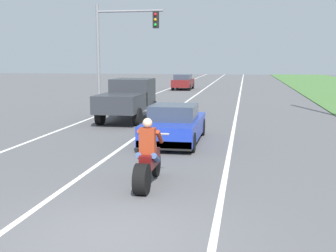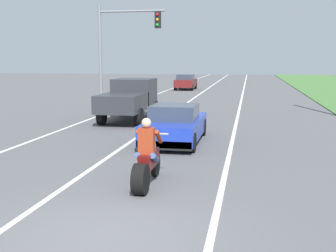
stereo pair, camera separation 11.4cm
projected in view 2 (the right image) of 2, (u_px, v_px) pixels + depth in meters
ground_plane at (103, 235)px, 7.35m from camera, size 160.00×160.00×0.00m
lane_stripe_left_solid at (125, 106)px, 27.76m from camera, size 0.14×120.00×0.01m
lane_stripe_right_solid at (240, 108)px, 26.45m from camera, size 0.14×120.00×0.01m
lane_stripe_centre_dashed at (181, 107)px, 27.10m from camera, size 0.14×120.00×0.01m
motorcycle_with_rider at (147, 162)px, 10.05m from camera, size 0.70×2.21×1.62m
sports_car_blue at (175, 125)px, 15.43m from camera, size 1.84×4.30×1.37m
pickup_truck_left_lane_dark_grey at (130, 98)px, 21.00m from camera, size 2.02×4.80×1.98m
traffic_light_mast_near at (119, 41)px, 24.64m from camera, size 3.88×0.34×6.00m
distant_car_far_ahead at (186, 82)px, 42.53m from camera, size 1.80×4.00×1.50m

